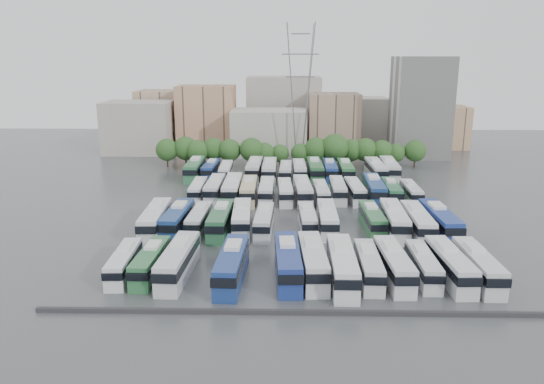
{
  "coord_description": "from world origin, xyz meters",
  "views": [
    {
      "loc": [
        -2.02,
        -83.42,
        26.27
      ],
      "look_at": [
        -3.99,
        6.52,
        3.0
      ],
      "focal_mm": 35.0,
      "sensor_mm": 36.0,
      "label": 1
    }
  ],
  "objects_px": {
    "bus_r1_s0": "(155,219)",
    "bus_r1_s11": "(394,220)",
    "bus_r3_s1": "(211,169)",
    "bus_r3_s10": "(345,170)",
    "bus_r2_s10": "(355,191)",
    "bus_r1_s7": "(307,219)",
    "apartment_tower": "(420,107)",
    "bus_r2_s3": "(232,189)",
    "bus_r2_s13": "(411,192)",
    "bus_r0_s7": "(313,261)",
    "bus_r3_s2": "(226,171)",
    "bus_r3_s13": "(389,169)",
    "bus_r1_s4": "(242,218)",
    "bus_r0_s2": "(178,261)",
    "bus_r3_s8": "(315,169)",
    "bus_r2_s6": "(285,192)",
    "bus_r2_s8": "(321,193)",
    "bus_r3_s4": "(254,169)",
    "bus_r0_s11": "(423,265)",
    "bus_r1_s10": "(372,219)",
    "bus_r0_s13": "(478,265)",
    "bus_r0_s10": "(394,264)",
    "bus_r2_s2": "(215,188)",
    "bus_r2_s11": "(374,189)",
    "bus_r2_s12": "(391,191)",
    "bus_r3_s7": "(299,170)",
    "bus_r3_s9": "(330,170)",
    "bus_r1_s3": "(221,220)",
    "bus_r3_s0": "(195,169)",
    "bus_r1_s2": "(199,219)",
    "bus_r1_s5": "(264,221)",
    "electricity_pylon": "(300,87)",
    "bus_r2_s1": "(198,190)",
    "bus_r2_s7": "(303,190)",
    "bus_r0_s12": "(450,264)",
    "bus_r2_s5": "(267,191)",
    "bus_r0_s6": "(288,261)",
    "bus_r0_s1": "(151,261)",
    "bus_r0_s0": "(124,262)",
    "bus_r3_s12": "(376,170)",
    "bus_r0_s8": "(342,265)",
    "bus_r0_s9": "(369,265)",
    "bus_r1_s8": "(327,218)",
    "bus_r3_s5": "(269,170)"
  },
  "relations": [
    {
      "from": "bus_r1_s2",
      "to": "bus_r1_s8",
      "type": "bearing_deg",
      "value": 2.95
    },
    {
      "from": "bus_r0_s10",
      "to": "bus_r1_s2",
      "type": "relative_size",
      "value": 1.09
    },
    {
      "from": "bus_r3_s2",
      "to": "bus_r3_s13",
      "type": "relative_size",
      "value": 0.82
    },
    {
      "from": "bus_r1_s5",
      "to": "bus_r1_s3",
      "type": "bearing_deg",
      "value": -176.56
    },
    {
      "from": "bus_r0_s1",
      "to": "bus_r2_s3",
      "type": "relative_size",
      "value": 0.84
    },
    {
      "from": "bus_r1_s7",
      "to": "bus_r2_s6",
      "type": "relative_size",
      "value": 0.96
    },
    {
      "from": "bus_r0_s8",
      "to": "bus_r0_s11",
      "type": "xyz_separation_m",
      "value": [
        9.92,
        1.31,
        -0.39
      ]
    },
    {
      "from": "electricity_pylon",
      "to": "bus_r1_s5",
      "type": "height_order",
      "value": "electricity_pylon"
    },
    {
      "from": "bus_r3_s9",
      "to": "bus_r3_s10",
      "type": "height_order",
      "value": "bus_r3_s10"
    },
    {
      "from": "bus_r3_s5",
      "to": "bus_r3_s9",
      "type": "relative_size",
      "value": 1.08
    },
    {
      "from": "bus_r2_s11",
      "to": "bus_r1_s4",
      "type": "bearing_deg",
      "value": -140.67
    },
    {
      "from": "bus_r1_s11",
      "to": "bus_r0_s10",
      "type": "bearing_deg",
      "value": -99.15
    },
    {
      "from": "bus_r2_s1",
      "to": "bus_r2_s5",
      "type": "bearing_deg",
      "value": -5.45
    },
    {
      "from": "bus_r1_s2",
      "to": "bus_r3_s9",
      "type": "relative_size",
      "value": 0.91
    },
    {
      "from": "bus_r0_s10",
      "to": "bus_r2_s2",
      "type": "distance_m",
      "value": 44.96
    },
    {
      "from": "bus_r3_s1",
      "to": "bus_r3_s10",
      "type": "height_order",
      "value": "bus_r3_s10"
    },
    {
      "from": "bus_r0_s6",
      "to": "bus_r0_s10",
      "type": "bearing_deg",
      "value": -3.39
    },
    {
      "from": "bus_r1_s4",
      "to": "bus_r3_s5",
      "type": "height_order",
      "value": "bus_r3_s5"
    },
    {
      "from": "bus_r1_s10",
      "to": "bus_r0_s13",
      "type": "bearing_deg",
      "value": -63.64
    },
    {
      "from": "bus_r2_s1",
      "to": "bus_r2_s7",
      "type": "height_order",
      "value": "bus_r2_s7"
    },
    {
      "from": "bus_r3_s2",
      "to": "bus_r0_s13",
      "type": "bearing_deg",
      "value": -57.52
    },
    {
      "from": "bus_r2_s2",
      "to": "bus_r3_s0",
      "type": "xyz_separation_m",
      "value": [
        -6.63,
        17.28,
        0.14
      ]
    },
    {
      "from": "bus_r3_s7",
      "to": "bus_r3_s9",
      "type": "distance_m",
      "value": 6.74
    },
    {
      "from": "apartment_tower",
      "to": "bus_r2_s3",
      "type": "height_order",
      "value": "apartment_tower"
    },
    {
      "from": "bus_r0_s2",
      "to": "bus_r3_s13",
      "type": "distance_m",
      "value": 65.33
    },
    {
      "from": "bus_r3_s4",
      "to": "bus_r0_s11",
      "type": "bearing_deg",
      "value": -64.8
    },
    {
      "from": "bus_r0_s7",
      "to": "bus_r1_s10",
      "type": "height_order",
      "value": "bus_r0_s7"
    },
    {
      "from": "bus_r0_s8",
      "to": "bus_r0_s9",
      "type": "distance_m",
      "value": 3.41
    },
    {
      "from": "bus_r2_s6",
      "to": "bus_r2_s13",
      "type": "distance_m",
      "value": 23.39
    },
    {
      "from": "bus_r2_s13",
      "to": "bus_r0_s6",
      "type": "bearing_deg",
      "value": -122.33
    },
    {
      "from": "bus_r1_s8",
      "to": "bus_r1_s7",
      "type": "bearing_deg",
      "value": 176.69
    },
    {
      "from": "bus_r2_s13",
      "to": "bus_r1_s4",
      "type": "bearing_deg",
      "value": -148.94
    },
    {
      "from": "bus_r0_s13",
      "to": "bus_r2_s12",
      "type": "height_order",
      "value": "bus_r0_s13"
    },
    {
      "from": "bus_r0_s8",
      "to": "bus_r2_s10",
      "type": "bearing_deg",
      "value": 81.19
    },
    {
      "from": "bus_r2_s13",
      "to": "bus_r0_s7",
      "type": "bearing_deg",
      "value": -118.95
    },
    {
      "from": "bus_r0_s8",
      "to": "bus_r1_s11",
      "type": "xyz_separation_m",
      "value": [
        9.85,
        18.38,
        -0.03
      ]
    },
    {
      "from": "bus_r1_s4",
      "to": "bus_r1_s3",
      "type": "bearing_deg",
      "value": -161.72
    },
    {
      "from": "bus_r2_s6",
      "to": "bus_r2_s11",
      "type": "xyz_separation_m",
      "value": [
        16.62,
        1.0,
        0.32
      ]
    },
    {
      "from": "bus_r2_s6",
      "to": "bus_r1_s4",
      "type": "bearing_deg",
      "value": -113.66
    },
    {
      "from": "bus_r2_s3",
      "to": "bus_r2_s8",
      "type": "relative_size",
      "value": 1.21
    },
    {
      "from": "bus_r1_s0",
      "to": "bus_r2_s10",
      "type": "distance_m",
      "value": 38.15
    },
    {
      "from": "bus_r3_s10",
      "to": "bus_r3_s7",
      "type": "bearing_deg",
      "value": -177.79
    },
    {
      "from": "bus_r0_s0",
      "to": "bus_r3_s12",
      "type": "relative_size",
      "value": 0.8
    },
    {
      "from": "bus_r0_s12",
      "to": "bus_r1_s0",
      "type": "xyz_separation_m",
      "value": [
        -39.53,
        16.69,
        0.14
      ]
    },
    {
      "from": "bus_r0_s12",
      "to": "bus_r1_s0",
      "type": "bearing_deg",
      "value": 154.97
    },
    {
      "from": "bus_r2_s10",
      "to": "bus_r1_s7",
      "type": "bearing_deg",
      "value": -120.77
    },
    {
      "from": "bus_r1_s0",
      "to": "bus_r1_s11",
      "type": "distance_m",
      "value": 36.36
    },
    {
      "from": "bus_r2_s3",
      "to": "bus_r3_s8",
      "type": "xyz_separation_m",
      "value": [
        16.42,
        17.52,
        -0.0
      ]
    },
    {
      "from": "bus_r2_s12",
      "to": "bus_r2_s2",
      "type": "bearing_deg",
      "value": -178.45
    },
    {
      "from": "bus_r2_s8",
      "to": "bus_r3_s4",
      "type": "height_order",
      "value": "bus_r3_s4"
    }
  ]
}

